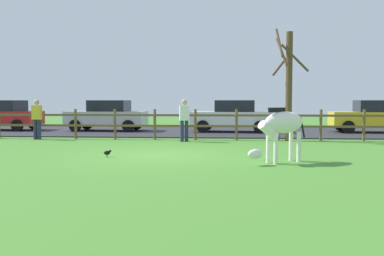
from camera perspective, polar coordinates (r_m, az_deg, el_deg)
The scene contains 12 objects.
ground_plane at distance 12.56m, azimuth -4.22°, elevation -3.61°, with size 60.00×60.00×0.00m, color #47842D.
parking_asphalt at distance 21.75m, azimuth -0.42°, elevation -0.47°, with size 28.00×7.40×0.05m, color #2D2D33.
paddock_fence at distance 17.46m, azimuth -2.28°, elevation 0.75°, with size 21.75×0.11×1.24m.
bare_tree at distance 17.31m, azimuth 12.69°, elevation 5.95°, with size 1.37×1.38×4.45m.
zebra at distance 11.12m, azimuth 11.81°, elevation 0.18°, with size 1.63×1.34×1.41m.
crow_on_grass at distance 12.30m, azimuth -11.19°, elevation -3.23°, with size 0.22×0.10×0.20m.
parked_car_red at distance 24.58m, azimuth -23.97°, elevation 1.60°, with size 4.07×2.02×1.56m.
parked_car_white at distance 21.25m, azimuth 5.45°, elevation 1.63°, with size 4.09×2.07×1.56m.
parked_car_silver at distance 22.35m, azimuth -11.20°, elevation 1.67°, with size 4.04×1.96×1.56m.
parked_car_yellow at distance 22.58m, azimuth 23.08°, elevation 1.47°, with size 4.07×2.02×1.56m.
visitor_left_of_tree at distance 18.59m, azimuth -19.93°, elevation 1.34°, with size 0.37×0.24×1.64m.
visitor_right_of_tree at distance 16.58m, azimuth -1.04°, elevation 1.30°, with size 0.40×0.30×1.64m.
Camera 1 is at (1.94, -12.30, 1.58)m, focal length 40.08 mm.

